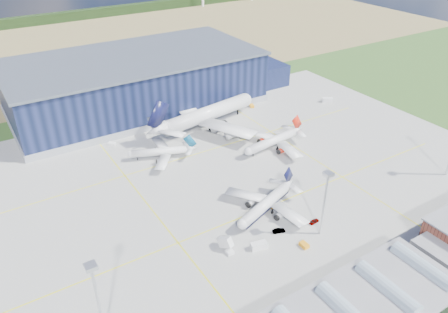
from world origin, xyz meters
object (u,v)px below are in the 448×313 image
light_mast_center (325,194)px  airliner_red (272,137)px  airliner_widebody (208,107)px  gse_tug_a (269,205)px  airstair (225,245)px  airliner_navy (266,200)px  gse_tug_b (304,245)px  car_b (279,231)px  gse_tug_c (252,106)px  gse_van_a (259,246)px  gse_cart_a (259,203)px  hangar (141,83)px  car_a (314,221)px  gse_van_b (327,100)px  light_mast_west (96,289)px  gse_cart_b (112,144)px

light_mast_center → airliner_red: light_mast_center is taller
airliner_red → airliner_widebody: bearing=-77.1°
gse_tug_a → airstair: (-24.08, -9.75, 0.86)m
airliner_navy → gse_tug_b: bearing=70.0°
car_b → gse_tug_c: bearing=-12.2°
gse_van_a → gse_cart_a: bearing=-23.9°
hangar → airliner_widebody: size_ratio=2.38×
car_a → airstair: bearing=75.0°
airliner_widebody → airstair: 84.16m
airliner_red → gse_van_b: (55.16, 24.15, -4.31)m
gse_tug_b → gse_van_b: 114.72m
airliner_red → gse_tug_c: airliner_red is taller
gse_tug_c → gse_van_b: bearing=-2.7°
airliner_navy → gse_van_a: (-12.16, -13.16, -4.31)m
light_mast_west → airliner_widebody: (78.65, 85.00, -5.48)m
airliner_red → gse_tug_c: bearing=-121.3°
airliner_navy → gse_cart_a: (1.10, 4.86, -4.69)m
airliner_navy → gse_van_b: size_ratio=6.21×
car_a → car_b: 12.97m
light_mast_center → airliner_red: (20.67, 52.00, -9.90)m
gse_tug_b → hangar: bearing=89.0°
airliner_navy → gse_van_b: bearing=-165.3°
airliner_widebody → gse_cart_b: 45.80m
light_mast_center → gse_van_b: size_ratio=4.31×
gse_cart_a → airstair: 25.27m
gse_tug_a → gse_tug_b: 22.12m
airliner_navy → gse_cart_a: size_ratio=10.11×
airstair → airliner_widebody: bearing=45.6°
airliner_navy → airstair: (-20.75, -7.80, -3.87)m
airstair → light_mast_west: bearing=176.3°
gse_tug_b → car_b: bearing=103.8°
light_mast_center → airliner_widebody: size_ratio=0.38×
airliner_navy → gse_tug_c: bearing=-142.4°
airliner_widebody → gse_van_a: airliner_widebody is taller
gse_cart_b → airstair: bearing=-132.7°
airliner_red → car_b: (-31.28, -44.58, -4.86)m
hangar → gse_tug_b: (-1.05, -126.72, -10.98)m
airliner_navy → gse_van_b: (84.08, 58.15, -4.18)m
gse_cart_b → airstair: (6.81, -80.70, 0.85)m
gse_van_a → car_a: (22.56, 0.26, -0.45)m
airliner_navy → hangar: bearing=-110.6°
gse_van_a → gse_tug_c: (59.05, 87.16, -0.41)m
airliner_widebody → gse_van_a: 85.73m
gse_tug_a → airliner_red: bearing=21.1°
gse_tug_c → airstair: (-67.65, -81.80, 0.85)m
car_a → light_mast_center: bearing=151.5°
hangar → gse_van_b: hangar is taller
airliner_widebody → car_a: size_ratio=16.12×
hangar → light_mast_west: (-62.81, -124.80, 3.82)m
gse_van_a → gse_cart_a: (13.26, 18.02, -0.38)m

